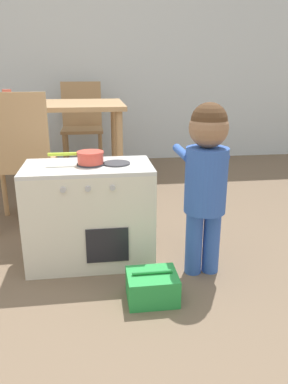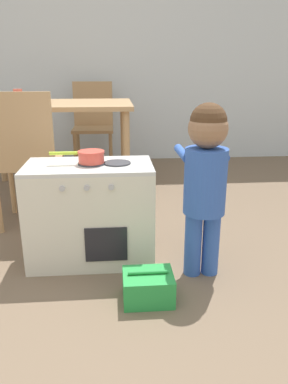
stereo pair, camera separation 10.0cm
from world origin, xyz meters
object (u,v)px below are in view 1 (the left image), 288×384
Objects in this scene: play_kitchen at (90,214)px; dining_chair_far at (82,123)px; child_figure at (206,170)px; toy_basket at (152,287)px; dining_table at (46,115)px; toy_pot at (89,157)px; dining_chair_near at (19,158)px; cup_on_table at (7,96)px.

play_kitchen is 2.11m from dining_chair_far.
toy_basket is at bearing -143.45° from child_figure.
dining_table is (-0.35, 1.28, 0.40)m from play_kitchen.
toy_pot is 0.32× the size of dining_chair_far.
dining_chair_near is 1.64m from dining_chair_far.
dining_chair_far is at bearing 49.71° from cup_on_table.
dining_table is at bearing -21.16° from cup_on_table.
toy_pot is 1.23× the size of toy_basket.
dining_table is 0.37m from cup_on_table.
child_figure is at bearing -20.26° from play_kitchen.
toy_basket is at bearing 97.93° from dining_chair_far.
play_kitchen is 0.56m from toy_basket.
child_figure is at bearing -58.29° from dining_table.
cup_on_table reaches higher than toy_pot.
toy_basket is 0.26× the size of dining_chair_far.
dining_table is at bearing 109.95° from toy_basket.
dining_table is at bearing 121.71° from child_figure.
cup_on_table is at bearing 115.25° from play_kitchen.
play_kitchen is at bearing 92.03° from dining_chair_far.
play_kitchen is at bearing -64.75° from cup_on_table.
dining_chair_far is 0.97m from cup_on_table.
cup_on_table is (-0.94, 1.84, 0.75)m from toy_basket.
toy_basket is 1.93m from dining_table.
cup_on_table reaches higher than toy_basket.
toy_basket is at bearing -58.59° from toy_pot.
toy_pot is 0.22× the size of dining_table.
cup_on_table reaches higher than play_kitchen.
child_figure is 8.50× the size of cup_on_table.
dining_table is at bearing 105.56° from toy_pot.
child_figure is 0.62m from toy_basket.
play_kitchen is at bearing 122.55° from toy_basket.
dining_chair_far is (-0.65, 2.32, -0.07)m from child_figure.
cup_on_table reaches higher than dining_table.
dining_chair_near is 8.67× the size of cup_on_table.
cup_on_table is at bearing 117.07° from toy_basket.
toy_pot is 0.61m from child_figure.
toy_basket is at bearing -62.93° from cup_on_table.
play_kitchen is at bearing -48.88° from dining_chair_near.
play_kitchen reaches higher than toy_basket.
cup_on_table is at bearing 49.71° from dining_chair_far.
dining_table is (-0.62, 1.72, 0.61)m from toy_basket.
child_figure is at bearing -52.51° from cup_on_table.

